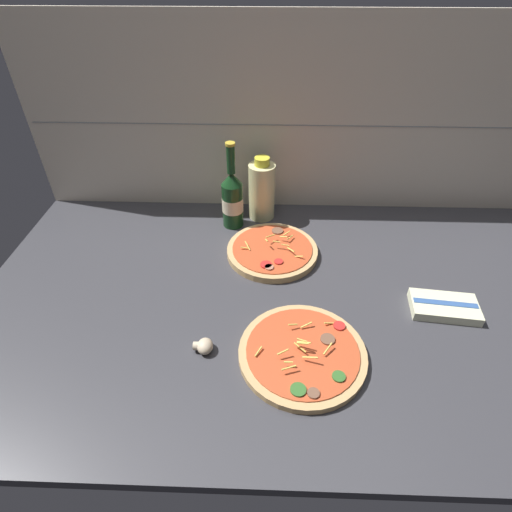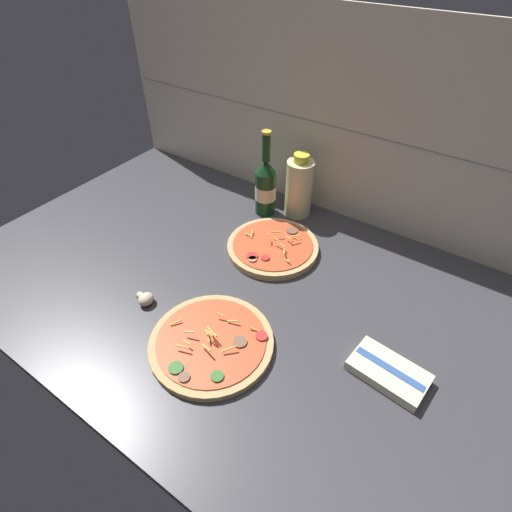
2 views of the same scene
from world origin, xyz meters
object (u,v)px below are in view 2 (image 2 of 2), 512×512
Objects in this scene: pizza_near at (211,343)px; mushroom_left at (145,299)px; pizza_far at (273,247)px; oil_bottle at (299,187)px; dish_towel at (388,372)px; beer_bottle at (266,186)px.

pizza_near reaches higher than mushroom_left.
oil_bottle is at bearing 99.93° from pizza_far.
beer_bottle is at bearing 146.59° from dish_towel.
beer_bottle is 6.22× the size of mushroom_left.
beer_bottle reaches higher than pizza_near.
pizza_far reaches higher than mushroom_left.
oil_bottle is at bearing 78.35° from mushroom_left.
pizza_far reaches higher than dish_towel.
dish_towel is at bearing -26.52° from pizza_far.
mushroom_left is (-14.83, -34.78, 0.33)cm from pizza_far.
pizza_near reaches higher than dish_towel.
pizza_far is 20.95cm from beer_bottle.
mushroom_left is 0.26× the size of dish_towel.
dish_towel is (53.98, -35.60, -8.20)cm from beer_bottle.
oil_bottle is 61.49cm from dish_towel.
dish_towel is (45.21, -40.88, -8.14)cm from oil_bottle.
pizza_far is 0.95× the size of beer_bottle.
beer_bottle reaches higher than mushroom_left.
pizza_near is at bearing -69.44° from beer_bottle.
dish_towel is (35.08, 14.78, 0.26)cm from pizza_near.
mushroom_left is (-11.31, -54.86, -7.90)cm from oil_bottle.
pizza_far is 1.56× the size of dish_towel.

